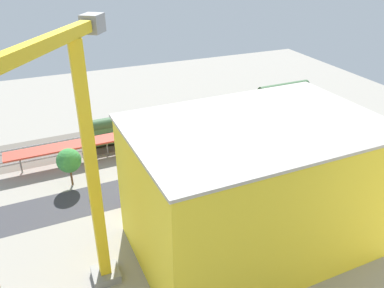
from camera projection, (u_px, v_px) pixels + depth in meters
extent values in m
plane|color=gray|center=(194.00, 169.00, 79.97)|extent=(152.44, 152.44, 0.00)
cube|color=#665E54|center=(161.00, 129.00, 96.92)|extent=(95.65, 16.41, 0.01)
cube|color=#38383D|center=(198.00, 174.00, 78.32)|extent=(95.51, 12.03, 0.01)
cube|color=#9E9EA8|center=(157.00, 123.00, 99.63)|extent=(95.23, 3.16, 0.12)
cube|color=#9E9EA8|center=(158.00, 125.00, 98.45)|extent=(95.23, 3.16, 0.12)
cube|color=#9E9EA8|center=(164.00, 132.00, 95.23)|extent=(95.23, 3.16, 0.12)
cube|color=#9E9EA8|center=(166.00, 134.00, 94.05)|extent=(95.23, 3.16, 0.12)
cube|color=#C63D2D|center=(145.00, 131.00, 86.67)|extent=(57.73, 5.84, 0.36)
cylinder|color=slate|center=(246.00, 120.00, 97.21)|extent=(0.30, 0.30, 3.73)
cylinder|color=slate|center=(182.00, 133.00, 90.81)|extent=(0.30, 0.30, 3.73)
cylinder|color=slate|center=(107.00, 147.00, 84.41)|extent=(0.30, 0.30, 3.73)
cylinder|color=slate|center=(21.00, 164.00, 78.01)|extent=(0.30, 0.30, 3.73)
cube|color=black|center=(217.00, 113.00, 104.56)|extent=(16.05, 2.90, 1.00)
cylinder|color=black|center=(212.00, 107.00, 103.24)|extent=(13.49, 3.09, 2.66)
cube|color=black|center=(235.00, 105.00, 105.96)|extent=(2.66, 2.94, 3.64)
cylinder|color=black|center=(194.00, 103.00, 100.39)|extent=(0.70, 0.70, 1.40)
cube|color=black|center=(282.00, 103.00, 111.75)|extent=(14.64, 2.89, 0.60)
cube|color=#4C7F4C|center=(283.00, 96.00, 110.77)|extent=(16.28, 3.55, 3.66)
cylinder|color=#355935|center=(284.00, 89.00, 109.82)|extent=(15.63, 3.53, 3.03)
cube|color=black|center=(128.00, 139.00, 91.50)|extent=(17.20, 3.01, 0.60)
cube|color=#4C7F4C|center=(127.00, 130.00, 90.48)|extent=(19.12, 3.68, 3.87)
cylinder|color=#355935|center=(126.00, 121.00, 89.48)|extent=(18.36, 3.66, 3.08)
cube|color=black|center=(269.00, 167.00, 80.38)|extent=(4.06, 1.86, 0.30)
cube|color=black|center=(270.00, 165.00, 80.12)|extent=(4.82, 1.96, 0.86)
cube|color=#1E2328|center=(270.00, 162.00, 79.81)|extent=(2.72, 1.66, 0.51)
cube|color=black|center=(241.00, 174.00, 78.05)|extent=(3.76, 1.79, 0.30)
cube|color=silver|center=(242.00, 172.00, 77.82)|extent=(4.47, 1.88, 0.71)
cube|color=#1E2328|center=(242.00, 169.00, 77.50)|extent=(2.52, 1.62, 0.68)
cube|color=black|center=(210.00, 181.00, 75.74)|extent=(3.87, 1.98, 0.30)
cube|color=gray|center=(210.00, 179.00, 75.51)|extent=(4.59, 2.11, 0.70)
cube|color=#1E2328|center=(210.00, 176.00, 75.23)|extent=(2.62, 1.75, 0.53)
cube|color=black|center=(177.00, 189.00, 73.37)|extent=(3.88, 1.80, 0.30)
cube|color=black|center=(176.00, 186.00, 73.11)|extent=(4.61, 1.89, 0.83)
cube|color=#1E2328|center=(176.00, 183.00, 72.78)|extent=(2.59, 1.64, 0.59)
cube|color=yellow|center=(253.00, 189.00, 56.18)|extent=(33.85, 22.94, 19.50)
cube|color=#ADA89E|center=(258.00, 125.00, 51.62)|extent=(34.47, 23.56, 0.40)
cube|color=gray|center=(106.00, 274.00, 53.98)|extent=(3.60, 3.60, 1.20)
cube|color=yellow|center=(93.00, 177.00, 46.82)|extent=(1.40, 1.40, 32.49)
cube|color=yellow|center=(16.00, 56.00, 30.87)|extent=(15.23, 21.17, 1.20)
cube|color=gray|center=(93.00, 23.00, 43.02)|extent=(3.01, 3.11, 2.00)
cube|color=black|center=(178.00, 190.00, 72.87)|extent=(8.71, 3.09, 0.50)
cube|color=white|center=(183.00, 180.00, 72.53)|extent=(6.53, 3.15, 3.00)
cube|color=maroon|center=(162.00, 188.00, 70.92)|extent=(2.44, 2.78, 2.26)
cube|color=black|center=(149.00, 199.00, 70.21)|extent=(9.05, 3.33, 0.50)
cube|color=silver|center=(154.00, 189.00, 69.93)|extent=(6.80, 3.32, 2.93)
cube|color=maroon|center=(131.00, 198.00, 68.15)|extent=(2.58, 2.82, 2.25)
cube|color=black|center=(235.00, 175.00, 77.63)|extent=(8.95, 3.07, 0.50)
cube|color=silver|center=(240.00, 165.00, 77.24)|extent=(6.94, 3.13, 3.06)
cube|color=maroon|center=(221.00, 172.00, 75.56)|extent=(2.26, 2.69, 2.39)
cylinder|color=brown|center=(205.00, 151.00, 83.76)|extent=(0.59, 0.59, 2.87)
sphere|color=#2D7233|center=(205.00, 137.00, 82.23)|extent=(5.43, 5.43, 5.43)
cylinder|color=brown|center=(71.00, 176.00, 74.05)|extent=(0.39, 0.39, 3.67)
sphere|color=#38843D|center=(69.00, 160.00, 72.48)|extent=(4.52, 4.52, 4.52)
cylinder|color=brown|center=(235.00, 143.00, 85.87)|extent=(0.51, 0.51, 3.98)
sphere|color=#28662D|center=(236.00, 126.00, 84.01)|extent=(5.92, 5.92, 5.92)
cylinder|color=brown|center=(302.00, 132.00, 92.19)|extent=(0.42, 0.42, 2.86)
sphere|color=#2D7233|center=(303.00, 120.00, 90.76)|extent=(4.87, 4.87, 4.87)
cylinder|color=brown|center=(304.00, 133.00, 90.93)|extent=(0.57, 0.57, 3.67)
sphere|color=#38843D|center=(307.00, 118.00, 89.26)|extent=(5.16, 5.16, 5.16)
cylinder|color=#333333|center=(94.00, 168.00, 74.18)|extent=(0.16, 0.16, 6.26)
cube|color=black|center=(92.00, 151.00, 72.55)|extent=(0.36, 0.36, 0.90)
sphere|color=red|center=(91.00, 153.00, 72.61)|extent=(0.20, 0.20, 0.20)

